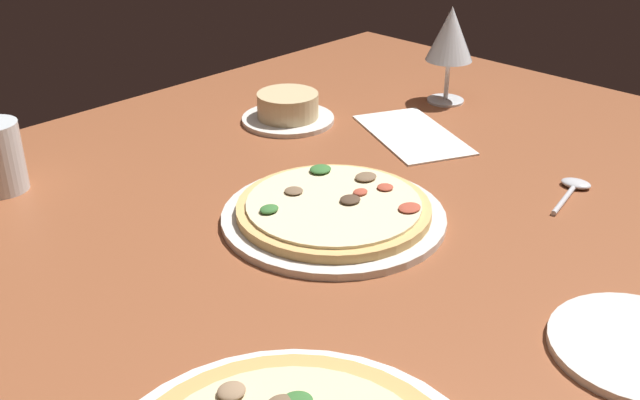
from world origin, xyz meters
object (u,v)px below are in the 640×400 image
wine_glass_far (450,37)px  side_plate (639,347)px  spoon (573,188)px  paper_menu (412,135)px  pizza_main (334,212)px  ramekin_on_saucer (288,110)px

wine_glass_far → side_plate: 70.64cm
spoon → wine_glass_far: bearing=62.6°
wine_glass_far → paper_menu: bearing=-161.4°
paper_menu → spoon: bearing=-65.5°
paper_menu → spoon: 27.58cm
pizza_main → side_plate: bearing=-88.0°
pizza_main → wine_glass_far: wine_glass_far is taller
pizza_main → paper_menu: bearing=19.4°
wine_glass_far → pizza_main: bearing=-160.9°
paper_menu → wine_glass_far: bearing=44.4°
pizza_main → wine_glass_far: (45.48, 15.75, 10.29)cm
ramekin_on_saucer → wine_glass_far: (26.02, -12.83, 9.42)cm
wine_glass_far → side_plate: wine_glass_far is taller
pizza_main → ramekin_on_saucer: 34.59cm
ramekin_on_saucer → wine_glass_far: wine_glass_far is taller
ramekin_on_saucer → paper_menu: bearing=-62.8°
ramekin_on_saucer → spoon: (8.87, -45.98, -1.62)cm
pizza_main → ramekin_on_saucer: bearing=55.8°
side_plate → paper_menu: 55.75cm
ramekin_on_saucer → spoon: 46.85cm
ramekin_on_saucer → spoon: size_ratio=1.31×
paper_menu → side_plate: bearing=-94.0°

